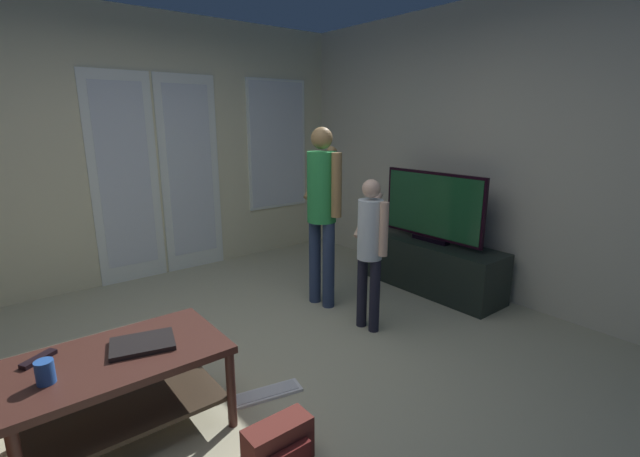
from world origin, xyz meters
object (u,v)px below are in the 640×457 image
tv_stand (429,265)px  cup_near_edge (45,372)px  coffee_table (121,377)px  flat_screen_tv (432,207)px  person_adult (322,202)px  tv_remote_black (38,359)px  loose_keyboard (266,394)px  laptop_closed (143,344)px  backpack (279,445)px  person_child (370,242)px

tv_stand → cup_near_edge: size_ratio=13.36×
coffee_table → flat_screen_tv: flat_screen_tv is taller
tv_stand → person_adult: bearing=160.6°
tv_remote_black → loose_keyboard: bearing=-49.0°
laptop_closed → cup_near_edge: size_ratio=2.88×
tv_remote_black → laptop_closed: bearing=-52.9°
backpack → cup_near_edge: size_ratio=3.06×
tv_stand → tv_remote_black: bearing=-177.3°
loose_keyboard → flat_screen_tv: bearing=12.6°
coffee_table → tv_remote_black: 0.39m
loose_keyboard → tv_remote_black: 1.22m
tv_stand → person_adult: 1.31m
person_adult → backpack: person_adult is taller
tv_stand → person_child: size_ratio=1.22×
coffee_table → loose_keyboard: 0.84m
loose_keyboard → laptop_closed: 0.81m
person_child → backpack: bearing=-150.6°
coffee_table → tv_stand: size_ratio=0.70×
loose_keyboard → tv_remote_black: size_ratio=2.69×
person_adult → laptop_closed: bearing=-158.5°
person_child → backpack: (-1.35, -0.76, -0.61)m
person_adult → cup_near_edge: bearing=-160.9°
backpack → laptop_closed: (-0.40, 0.67, 0.38)m
laptop_closed → person_adult: bearing=36.2°
flat_screen_tv → tv_remote_black: bearing=-177.2°
person_adult → laptop_closed: 1.94m
coffee_table → flat_screen_tv: size_ratio=0.93×
person_adult → person_child: person_adult is taller
person_adult → tv_remote_black: size_ratio=9.21×
tv_stand → backpack: size_ratio=4.37×
flat_screen_tv → loose_keyboard: (-2.17, -0.49, -0.81)m
tv_remote_black → coffee_table: bearing=-60.5°
cup_near_edge → laptop_closed: bearing=8.9°
person_child → tv_remote_black: bearing=178.0°
coffee_table → tv_stand: coffee_table is taller
coffee_table → backpack: size_ratio=3.06×
flat_screen_tv → backpack: (-2.41, -1.00, -0.71)m
person_adult → person_child: bearing=-91.2°
tv_stand → coffee_table: bearing=-173.6°
backpack → tv_remote_black: tv_remote_black is taller
backpack → tv_remote_black: size_ratio=1.96×
laptop_closed → cup_near_edge: 0.45m
tv_stand → flat_screen_tv: flat_screen_tv is taller
loose_keyboard → laptop_closed: size_ratio=1.46×
person_child → cup_near_edge: (-2.19, -0.16, -0.18)m
backpack → tv_stand: bearing=22.4°
person_child → cup_near_edge: bearing=-175.8°
coffee_table → person_child: person_child is taller
tv_stand → person_adult: size_ratio=0.93×
person_child → laptop_closed: size_ratio=3.82×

